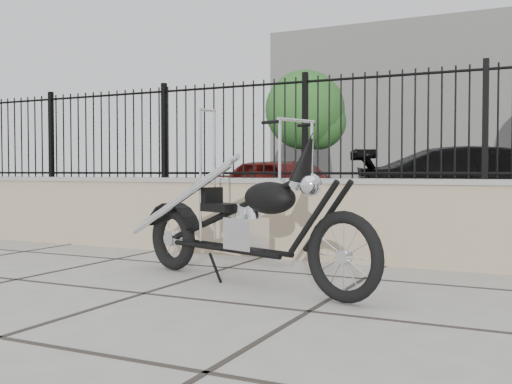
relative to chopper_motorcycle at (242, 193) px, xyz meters
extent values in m
plane|color=#99968E|center=(0.96, -0.77, -0.84)|extent=(90.00, 90.00, 0.00)
plane|color=black|center=(0.96, 11.73, -0.84)|extent=(30.00, 30.00, 0.00)
cube|color=gray|center=(0.96, 1.73, -0.36)|extent=(14.00, 0.36, 0.96)
cube|color=black|center=(0.96, 1.73, 0.72)|extent=(14.00, 0.08, 1.20)
cube|color=beige|center=(0.96, 25.73, 3.16)|extent=(22.00, 6.00, 8.00)
imported|color=#510E0B|center=(-2.23, 6.39, -0.17)|extent=(4.28, 3.13, 1.35)
imported|color=black|center=(1.77, 6.47, -0.10)|extent=(5.50, 3.72, 1.48)
cylinder|color=#0C26B6|center=(-0.76, 3.85, -0.38)|extent=(0.12, 0.12, 0.92)
cylinder|color=#382619|center=(-5.26, 15.21, 0.49)|extent=(0.27, 0.27, 2.67)
sphere|color=#215A27|center=(-5.26, 15.21, 2.54)|extent=(2.85, 2.85, 2.85)
camera|label=1|loc=(2.52, -4.91, 0.20)|focal=42.00mm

